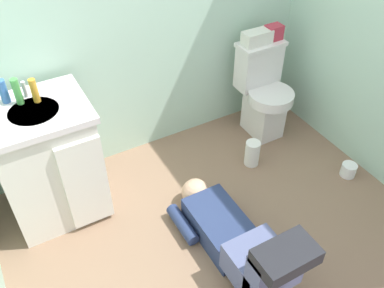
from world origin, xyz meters
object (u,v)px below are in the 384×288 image
Objects in this scene: faucet at (25,89)px; bottle_blue at (3,91)px; person_plumber at (238,240)px; tissue_box at (257,37)px; toiletry_bag at (274,32)px; vanity_cabinet at (50,162)px; bottle_green at (17,91)px; paper_towel_roll at (252,153)px; toilet_paper_roll at (348,170)px; bottle_amber at (34,91)px; toilet at (263,92)px.

faucet is 0.71× the size of bottle_blue.
bottle_blue reaches higher than person_plumber.
tissue_box is 0.15m from toiletry_bag.
vanity_cabinet is 5.79× the size of bottle_blue.
bottle_green reaches higher than paper_towel_roll.
person_plumber is 6.74× the size of bottle_green.
vanity_cabinet reaches higher than toilet_paper_roll.
tissue_box is 1.68m from bottle_green.
toiletry_bag is 0.78× the size of bottle_green.
bottle_amber reaches higher than person_plumber.
person_plumber is 1.14m from toilet_paper_roll.
faucet is 0.09m from bottle_amber.
toiletry_bag is 1.75m from bottle_amber.
bottle_blue is 0.69× the size of paper_towel_roll.
vanity_cabinet is 1.44m from paper_towel_roll.
toiletry_bag reaches higher than toilet.
paper_towel_roll is (1.42, -0.37, -0.80)m from bottle_green.
bottle_green is at bearing -38.94° from bottle_blue.
tissue_box is (0.83, 1.05, 0.62)m from person_plumber.
bottle_green reaches higher than toilet.
person_plumber is 1.44m from bottle_amber.
person_plumber is (0.81, -0.92, -0.24)m from vanity_cabinet.
person_plumber is at bearing -131.60° from paper_towel_roll.
tissue_box is (1.63, 0.14, 0.38)m from vanity_cabinet.
bottle_blue is 0.90× the size of bottle_green.
bottle_blue is at bearing 127.50° from vanity_cabinet.
vanity_cabinet is 0.48m from bottle_amber.
bottle_blue reaches higher than toiletry_bag.
faucet is 0.69× the size of bottle_amber.
person_plumber is 4.84× the size of tissue_box.
bottle_amber is (-1.74, -0.07, 0.09)m from toiletry_bag.
faucet is 0.81× the size of toiletry_bag.
vanity_cabinet is at bearing -63.43° from bottle_green.
faucet is at bearing 91.31° from vanity_cabinet.
bottle_green reaches higher than faucet.
toilet_paper_roll is at bearing -72.16° from toilet.
faucet reaches higher than vanity_cabinet.
vanity_cabinet is at bearing -175.62° from toiletry_bag.
faucet is 1.63m from paper_towel_roll.
bottle_amber is at bearing 127.86° from person_plumber.
toilet_paper_roll is (0.25, -0.77, -0.32)m from toilet.
tissue_box is at bearing -0.37° from bottle_blue.
paper_towel_roll is at bearing -121.88° from tissue_box.
toiletry_bag is at bearing 47.18° from person_plumber.
paper_towel_roll is (1.38, -0.42, -0.77)m from faucet.
vanity_cabinet is 0.47m from faucet.
paper_towel_roll is (-0.25, -0.41, -0.70)m from tissue_box.
person_plumber is at bearing -132.82° from toiletry_bag.
bottle_green is 1.67m from paper_towel_roll.
bottle_green is at bearing -178.68° from toiletry_bag.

